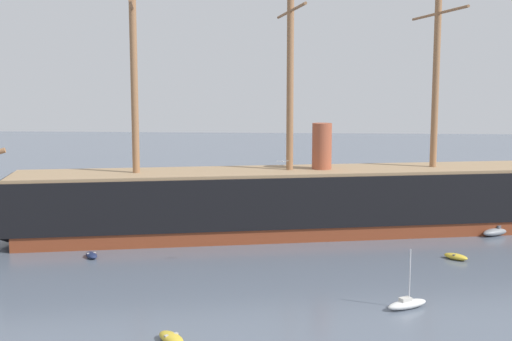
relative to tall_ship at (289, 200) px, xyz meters
name	(u,v)px	position (x,y,z in m)	size (l,w,h in m)	color
tall_ship	(289,200)	(0.00, 0.00, 0.00)	(72.85, 23.24, 35.51)	brown
dinghy_near_centre	(171,338)	(-6.86, -32.35, -3.56)	(2.55, 2.71, 0.61)	gold
sailboat_mid_right	(407,304)	(9.61, -24.42, -3.48)	(3.56, 2.74, 4.59)	silver
dinghy_alongside_bow	(91,255)	(-18.98, -11.90, -3.60)	(2.01, 2.43, 0.53)	#1E284C
dinghy_alongside_stern	(456,257)	(16.40, -9.80, -3.58)	(2.53, 2.43, 0.58)	gold
sailboat_far_right	(497,231)	(23.34, 1.15, -3.36)	(4.49, 3.98, 6.04)	gray
motorboat_distant_centre	(279,205)	(-1.72, 14.29, -3.28)	(2.99, 4.32, 1.68)	#7FB2D6
seagull_in_flight	(283,161)	(-0.22, -15.04, 6.18)	(1.10, 0.47, 0.13)	silver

